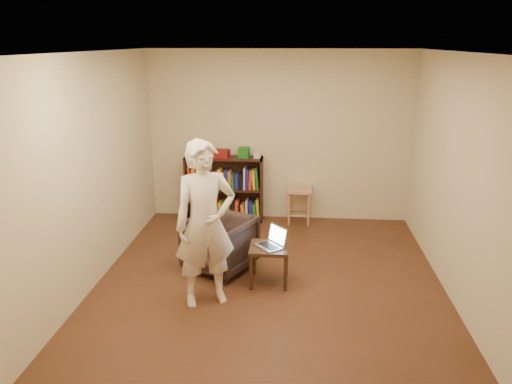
# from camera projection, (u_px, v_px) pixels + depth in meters

# --- Properties ---
(floor) EXTENTS (4.50, 4.50, 0.00)m
(floor) POSITION_uv_depth(u_px,v_px,m) (269.00, 281.00, 5.86)
(floor) COLOR #422915
(floor) RESTS_ON ground
(ceiling) EXTENTS (4.50, 4.50, 0.00)m
(ceiling) POSITION_uv_depth(u_px,v_px,m) (271.00, 52.00, 5.10)
(ceiling) COLOR white
(ceiling) RESTS_ON wall_back
(wall_back) EXTENTS (4.00, 0.00, 4.00)m
(wall_back) POSITION_uv_depth(u_px,v_px,m) (279.00, 137.00, 7.63)
(wall_back) COLOR beige
(wall_back) RESTS_ON floor
(wall_left) EXTENTS (0.00, 4.50, 4.50)m
(wall_left) POSITION_uv_depth(u_px,v_px,m) (94.00, 170.00, 5.65)
(wall_left) COLOR beige
(wall_left) RESTS_ON floor
(wall_right) EXTENTS (0.00, 4.50, 4.50)m
(wall_right) POSITION_uv_depth(u_px,v_px,m) (457.00, 179.00, 5.32)
(wall_right) COLOR beige
(wall_right) RESTS_ON floor
(bookshelf) EXTENTS (1.20, 0.30, 1.00)m
(bookshelf) POSITION_uv_depth(u_px,v_px,m) (224.00, 192.00, 7.80)
(bookshelf) COLOR black
(bookshelf) RESTS_ON floor
(box_yellow) EXTENTS (0.27, 0.22, 0.19)m
(box_yellow) POSITION_uv_depth(u_px,v_px,m) (200.00, 151.00, 7.61)
(box_yellow) COLOR gold
(box_yellow) RESTS_ON bookshelf
(red_cloth) EXTENTS (0.33, 0.25, 0.11)m
(red_cloth) POSITION_uv_depth(u_px,v_px,m) (218.00, 153.00, 7.63)
(red_cloth) COLOR maroon
(red_cloth) RESTS_ON bookshelf
(box_green) EXTENTS (0.17, 0.17, 0.16)m
(box_green) POSITION_uv_depth(u_px,v_px,m) (244.00, 152.00, 7.58)
(box_green) COLOR #1C691C
(box_green) RESTS_ON bookshelf
(box_white) EXTENTS (0.11, 0.11, 0.07)m
(box_white) POSITION_uv_depth(u_px,v_px,m) (257.00, 156.00, 7.56)
(box_white) COLOR beige
(box_white) RESTS_ON bookshelf
(stool) EXTENTS (0.38, 0.38, 0.54)m
(stool) POSITION_uv_depth(u_px,v_px,m) (299.00, 195.00, 7.64)
(stool) COLOR #B07955
(stool) RESTS_ON floor
(armchair) EXTENTS (0.97, 0.98, 0.67)m
(armchair) POSITION_uv_depth(u_px,v_px,m) (220.00, 244.00, 6.08)
(armchair) COLOR #2E221F
(armchair) RESTS_ON floor
(side_table) EXTENTS (0.45, 0.45, 0.46)m
(side_table) POSITION_uv_depth(u_px,v_px,m) (269.00, 252.00, 5.73)
(side_table) COLOR black
(side_table) RESTS_ON floor
(laptop) EXTENTS (0.40, 0.40, 0.23)m
(laptop) POSITION_uv_depth(u_px,v_px,m) (272.00, 241.00, 5.70)
(laptop) COLOR silver
(laptop) RESTS_ON side_table
(person) EXTENTS (0.77, 0.66, 1.78)m
(person) POSITION_uv_depth(u_px,v_px,m) (205.00, 224.00, 5.16)
(person) COLOR beige
(person) RESTS_ON floor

